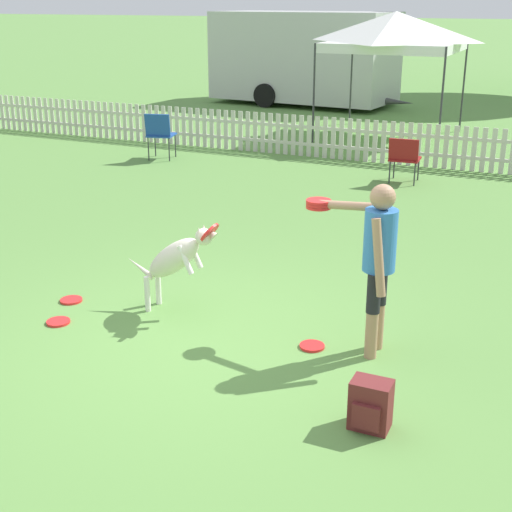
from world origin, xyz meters
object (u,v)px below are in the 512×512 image
object	(u,v)px
folding_chair_blue_left	(160,132)
equipment_trailer	(304,56)
frisbee_near_handler	(58,322)
frisbee_near_dog	(312,346)
handler_person	(375,250)
frisbee_midfield	(71,300)
backpack_on_grass	(370,405)
folding_chair_center	(404,156)
leaping_dog	(176,257)
canopy_tent_main	(395,31)

from	to	relation	value
folding_chair_blue_left	equipment_trailer	distance (m)	8.57
frisbee_near_handler	frisbee_near_dog	size ratio (longest dim) A/B	1.00
frisbee_near_handler	equipment_trailer	size ratio (longest dim) A/B	0.04
frisbee_near_dog	folding_chair_blue_left	distance (m)	8.37
handler_person	frisbee_near_dog	size ratio (longest dim) A/B	6.74
folding_chair_blue_left	frisbee_near_dog	bearing A→B (deg)	117.11
frisbee_near_handler	frisbee_midfield	distance (m)	0.53
backpack_on_grass	handler_person	bearing A→B (deg)	105.69
frisbee_midfield	folding_chair_blue_left	world-z (taller)	folding_chair_blue_left
folding_chair_center	leaping_dog	bearing A→B (deg)	78.96
leaping_dog	equipment_trailer	world-z (taller)	equipment_trailer
frisbee_near_dog	folding_chair_blue_left	bearing A→B (deg)	130.71
backpack_on_grass	frisbee_midfield	bearing A→B (deg)	164.07
frisbee_midfield	folding_chair_blue_left	size ratio (longest dim) A/B	0.25
folding_chair_center	backpack_on_grass	bearing A→B (deg)	97.82
frisbee_near_handler	frisbee_midfield	bearing A→B (deg)	114.64
frisbee_near_dog	canopy_tent_main	distance (m)	11.02
folding_chair_center	equipment_trailer	world-z (taller)	equipment_trailer
frisbee_near_handler	frisbee_near_dog	xyz separation A→B (m)	(2.43, 0.53, 0.00)
canopy_tent_main	equipment_trailer	world-z (taller)	canopy_tent_main
frisbee_near_dog	folding_chair_center	distance (m)	6.44
frisbee_near_handler	canopy_tent_main	world-z (taller)	canopy_tent_main
handler_person	canopy_tent_main	xyz separation A→B (m)	(-2.47, 10.45, 1.35)
frisbee_near_handler	frisbee_midfield	size ratio (longest dim) A/B	1.00
handler_person	canopy_tent_main	bearing A→B (deg)	14.35
leaping_dog	equipment_trailer	bearing A→B (deg)	-163.05
frisbee_midfield	folding_chair_blue_left	bearing A→B (deg)	113.69
frisbee_midfield	canopy_tent_main	size ratio (longest dim) A/B	0.08
frisbee_midfield	backpack_on_grass	world-z (taller)	backpack_on_grass
handler_person	frisbee_near_handler	xyz separation A→B (m)	(-2.92, -0.67, -0.95)
leaping_dog	folding_chair_blue_left	distance (m)	7.32
leaping_dog	frisbee_near_handler	xyz separation A→B (m)	(-0.94, -0.70, -0.57)
leaping_dog	canopy_tent_main	distance (m)	10.57
folding_chair_center	handler_person	bearing A→B (deg)	97.00
folding_chair_blue_left	canopy_tent_main	world-z (taller)	canopy_tent_main
folding_chair_blue_left	folding_chair_center	size ratio (longest dim) A/B	1.16
frisbee_near_dog	frisbee_midfield	size ratio (longest dim) A/B	1.00
handler_person	canopy_tent_main	world-z (taller)	canopy_tent_main
canopy_tent_main	folding_chair_center	bearing A→B (deg)	-72.72
frisbee_near_handler	backpack_on_grass	bearing A→B (deg)	-8.90
leaping_dog	frisbee_near_dog	xyz separation A→B (m)	(1.49, -0.17, -0.57)
handler_person	leaping_dog	world-z (taller)	handler_person
frisbee_midfield	handler_person	bearing A→B (deg)	3.50
frisbee_near_dog	folding_chair_center	world-z (taller)	folding_chair_center
frisbee_near_dog	frisbee_midfield	xyz separation A→B (m)	(-2.65, -0.05, 0.00)
frisbee_midfield	folding_chair_center	xyz separation A→B (m)	(1.97, 6.44, 0.46)
handler_person	equipment_trailer	distance (m)	15.96
frisbee_near_handler	canopy_tent_main	size ratio (longest dim) A/B	0.08
folding_chair_center	frisbee_near_dog	bearing A→B (deg)	92.47
backpack_on_grass	folding_chair_blue_left	bearing A→B (deg)	130.40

